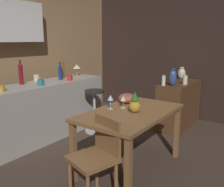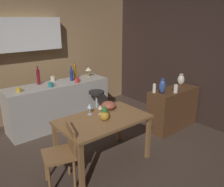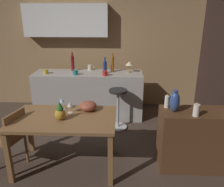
{
  "view_description": "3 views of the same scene",
  "coord_description": "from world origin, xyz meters",
  "px_view_note": "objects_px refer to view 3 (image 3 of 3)",
  "views": [
    {
      "loc": [
        -2.3,
        -1.69,
        1.57
      ],
      "look_at": [
        0.59,
        0.38,
        0.78
      ],
      "focal_mm": 39.04,
      "sensor_mm": 36.0,
      "label": 1
    },
    {
      "loc": [
        -1.78,
        -2.75,
        2.15
      ],
      "look_at": [
        0.74,
        0.34,
        0.84
      ],
      "focal_mm": 36.82,
      "sensor_mm": 36.0,
      "label": 2
    },
    {
      "loc": [
        0.82,
        -2.96,
        2.04
      ],
      "look_at": [
        0.69,
        0.45,
        0.82
      ],
      "focal_mm": 37.44,
      "sensor_mm": 36.0,
      "label": 3
    }
  ],
  "objects_px": {
    "dining_table": "(64,123)",
    "pillar_candle_short": "(196,110)",
    "pineapple_centerpiece": "(60,112)",
    "wine_glass_left": "(70,105)",
    "cup_cream": "(90,67)",
    "wine_bottle_cobalt": "(105,66)",
    "wine_bottle_amber": "(113,63)",
    "cup_red": "(105,73)",
    "vase_ceramic_blue": "(175,102)",
    "wine_glass_right": "(62,101)",
    "chair_near_window": "(10,136)",
    "cup_teal": "(75,73)",
    "wine_bottle_ruby": "(73,62)",
    "cup_mustard": "(46,72)",
    "pillar_candle_tall": "(167,102)",
    "fruit_bowl": "(88,106)",
    "counter_lamp": "(129,64)",
    "sideboard_cabinet": "(201,140)",
    "bar_stool": "(118,108)"
  },
  "relations": [
    {
      "from": "dining_table",
      "to": "wine_bottle_ruby",
      "type": "height_order",
      "value": "wine_bottle_ruby"
    },
    {
      "from": "dining_table",
      "to": "pineapple_centerpiece",
      "type": "height_order",
      "value": "pineapple_centerpiece"
    },
    {
      "from": "wine_bottle_cobalt",
      "to": "wine_bottle_amber",
      "type": "bearing_deg",
      "value": 34.15
    },
    {
      "from": "cup_cream",
      "to": "vase_ceramic_blue",
      "type": "height_order",
      "value": "vase_ceramic_blue"
    },
    {
      "from": "pineapple_centerpiece",
      "to": "wine_bottle_cobalt",
      "type": "bearing_deg",
      "value": 75.32
    },
    {
      "from": "chair_near_window",
      "to": "wine_bottle_ruby",
      "type": "bearing_deg",
      "value": 75.32
    },
    {
      "from": "chair_near_window",
      "to": "cup_red",
      "type": "distance_m",
      "value": 1.96
    },
    {
      "from": "cup_red",
      "to": "vase_ceramic_blue",
      "type": "xyz_separation_m",
      "value": [
        0.98,
        -1.4,
        0.01
      ]
    },
    {
      "from": "wine_glass_right",
      "to": "pineapple_centerpiece",
      "type": "distance_m",
      "value": 0.32
    },
    {
      "from": "wine_bottle_amber",
      "to": "vase_ceramic_blue",
      "type": "relative_size",
      "value": 1.27
    },
    {
      "from": "cup_teal",
      "to": "chair_near_window",
      "type": "bearing_deg",
      "value": -110.97
    },
    {
      "from": "dining_table",
      "to": "counter_lamp",
      "type": "relative_size",
      "value": 6.15
    },
    {
      "from": "dining_table",
      "to": "vase_ceramic_blue",
      "type": "relative_size",
      "value": 4.67
    },
    {
      "from": "pillar_candle_short",
      "to": "wine_glass_left",
      "type": "bearing_deg",
      "value": 172.26
    },
    {
      "from": "wine_bottle_cobalt",
      "to": "counter_lamp",
      "type": "relative_size",
      "value": 1.41
    },
    {
      "from": "cup_red",
      "to": "pineapple_centerpiece",
      "type": "bearing_deg",
      "value": -106.87
    },
    {
      "from": "sideboard_cabinet",
      "to": "cup_red",
      "type": "relative_size",
      "value": 9.03
    },
    {
      "from": "pineapple_centerpiece",
      "to": "cup_red",
      "type": "distance_m",
      "value": 1.59
    },
    {
      "from": "chair_near_window",
      "to": "cup_mustard",
      "type": "distance_m",
      "value": 1.7
    },
    {
      "from": "vase_ceramic_blue",
      "to": "cup_red",
      "type": "bearing_deg",
      "value": 124.9
    },
    {
      "from": "wine_bottle_amber",
      "to": "wine_bottle_cobalt",
      "type": "bearing_deg",
      "value": -145.85
    },
    {
      "from": "chair_near_window",
      "to": "cup_red",
      "type": "relative_size",
      "value": 6.89
    },
    {
      "from": "wine_bottle_cobalt",
      "to": "wine_bottle_amber",
      "type": "relative_size",
      "value": 0.84
    },
    {
      "from": "wine_glass_right",
      "to": "fruit_bowl",
      "type": "height_order",
      "value": "wine_glass_right"
    },
    {
      "from": "chair_near_window",
      "to": "cup_teal",
      "type": "distance_m",
      "value": 1.74
    },
    {
      "from": "wine_bottle_ruby",
      "to": "cup_mustard",
      "type": "distance_m",
      "value": 0.55
    },
    {
      "from": "wine_glass_left",
      "to": "wine_glass_right",
      "type": "distance_m",
      "value": 0.17
    },
    {
      "from": "pineapple_centerpiece",
      "to": "cup_red",
      "type": "bearing_deg",
      "value": 73.13
    },
    {
      "from": "cup_cream",
      "to": "cup_teal",
      "type": "bearing_deg",
      "value": -120.3
    },
    {
      "from": "wine_bottle_cobalt",
      "to": "cup_red",
      "type": "xyz_separation_m",
      "value": [
        0.01,
        -0.2,
        -0.09
      ]
    },
    {
      "from": "cup_red",
      "to": "vase_ceramic_blue",
      "type": "height_order",
      "value": "vase_ceramic_blue"
    },
    {
      "from": "sideboard_cabinet",
      "to": "cup_mustard",
      "type": "xyz_separation_m",
      "value": [
        -2.51,
        1.5,
        0.53
      ]
    },
    {
      "from": "dining_table",
      "to": "wine_glass_left",
      "type": "bearing_deg",
      "value": 68.5
    },
    {
      "from": "wine_glass_left",
      "to": "cup_cream",
      "type": "height_order",
      "value": "cup_cream"
    },
    {
      "from": "dining_table",
      "to": "pillar_candle_short",
      "type": "xyz_separation_m",
      "value": [
        1.65,
        -0.07,
        0.25
      ]
    },
    {
      "from": "vase_ceramic_blue",
      "to": "pillar_candle_short",
      "type": "bearing_deg",
      "value": -27.63
    },
    {
      "from": "wine_glass_right",
      "to": "counter_lamp",
      "type": "distance_m",
      "value": 1.78
    },
    {
      "from": "wine_glass_right",
      "to": "chair_near_window",
      "type": "bearing_deg",
      "value": -154.09
    },
    {
      "from": "pillar_candle_tall",
      "to": "cup_mustard",
      "type": "bearing_deg",
      "value": 145.91
    },
    {
      "from": "pillar_candle_short",
      "to": "vase_ceramic_blue",
      "type": "distance_m",
      "value": 0.28
    },
    {
      "from": "chair_near_window",
      "to": "bar_stool",
      "type": "xyz_separation_m",
      "value": [
        1.4,
        1.2,
        -0.09
      ]
    },
    {
      "from": "pineapple_centerpiece",
      "to": "fruit_bowl",
      "type": "height_order",
      "value": "pineapple_centerpiece"
    },
    {
      "from": "wine_glass_right",
      "to": "cup_cream",
      "type": "height_order",
      "value": "cup_cream"
    },
    {
      "from": "fruit_bowl",
      "to": "cup_teal",
      "type": "distance_m",
      "value": 1.33
    },
    {
      "from": "dining_table",
      "to": "vase_ceramic_blue",
      "type": "bearing_deg",
      "value": 2.28
    },
    {
      "from": "chair_near_window",
      "to": "wine_glass_left",
      "type": "height_order",
      "value": "wine_glass_left"
    },
    {
      "from": "wine_bottle_ruby",
      "to": "wine_glass_left",
      "type": "bearing_deg",
      "value": -80.42
    },
    {
      "from": "cup_red",
      "to": "pillar_candle_tall",
      "type": "distance_m",
      "value": 1.56
    },
    {
      "from": "dining_table",
      "to": "wine_glass_left",
      "type": "distance_m",
      "value": 0.26
    },
    {
      "from": "wine_bottle_cobalt",
      "to": "chair_near_window",
      "type": "bearing_deg",
      "value": -123.57
    }
  ]
}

